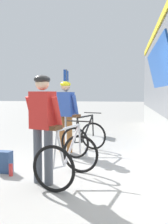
# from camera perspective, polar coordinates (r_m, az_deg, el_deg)

# --- Properties ---
(ground_plane) EXTENTS (80.00, 80.00, 0.00)m
(ground_plane) POSITION_cam_1_polar(r_m,az_deg,el_deg) (5.04, -0.43, -12.82)
(ground_plane) COLOR #A09E99
(cyclist_near_in_blue) EXTENTS (0.66, 0.44, 1.76)m
(cyclist_near_in_blue) POSITION_cam_1_polar(r_m,az_deg,el_deg) (6.42, -4.06, 0.44)
(cyclist_near_in_blue) COLOR #935B2D
(cyclist_near_in_blue) RESTS_ON ground
(cyclist_far_in_red) EXTENTS (0.66, 0.45, 1.76)m
(cyclist_far_in_red) POSITION_cam_1_polar(r_m,az_deg,el_deg) (4.20, -9.09, -1.59)
(cyclist_far_in_red) COLOR #4C515B
(cyclist_far_in_red) RESTS_ON ground
(bicycle_near_black) EXTENTS (0.99, 1.23, 0.99)m
(bicycle_near_black) POSITION_cam_1_polar(r_m,az_deg,el_deg) (6.31, 0.13, -5.58)
(bicycle_near_black) COLOR black
(bicycle_near_black) RESTS_ON ground
(bicycle_far_silver) EXTENTS (0.93, 1.20, 0.99)m
(bicycle_far_silver) POSITION_cam_1_polar(r_m,az_deg,el_deg) (4.36, -3.52, -10.05)
(bicycle_far_silver) COLOR black
(bicycle_far_silver) RESTS_ON ground
(backpack_on_platform) EXTENTS (0.29, 0.20, 0.40)m
(backpack_on_platform) POSITION_cam_1_polar(r_m,az_deg,el_deg) (5.10, -17.20, -10.46)
(backpack_on_platform) COLOR navy
(backpack_on_platform) RESTS_ON ground
(water_bottle_near_the_bikes) EXTENTS (0.07, 0.07, 0.19)m
(water_bottle_near_the_bikes) POSITION_cam_1_polar(r_m,az_deg,el_deg) (6.07, 0.52, -8.90)
(water_bottle_near_the_bikes) COLOR silver
(water_bottle_near_the_bikes) RESTS_ON ground
(water_bottle_by_the_backpack) EXTENTS (0.07, 0.07, 0.22)m
(water_bottle_by_the_backpack) POSITION_cam_1_polar(r_m,az_deg,el_deg) (4.89, -15.85, -12.20)
(water_bottle_by_the_backpack) COLOR red
(water_bottle_by_the_backpack) RESTS_ON ground
(platform_sign_post) EXTENTS (0.08, 0.70, 2.40)m
(platform_sign_post) POSITION_cam_1_polar(r_m,az_deg,el_deg) (10.29, -3.96, 5.02)
(platform_sign_post) COLOR #595B60
(platform_sign_post) RESTS_ON ground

